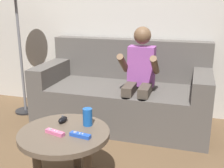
{
  "coord_description": "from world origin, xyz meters",
  "views": [
    {
      "loc": [
        0.86,
        -1.66,
        1.26
      ],
      "look_at": [
        0.21,
        0.46,
        0.6
      ],
      "focal_mm": 44.93,
      "sensor_mm": 36.0,
      "label": 1
    }
  ],
  "objects_px": {
    "nunchuk_black": "(63,120)",
    "game_remote_blue_far_corner": "(80,135)",
    "couch": "(123,95)",
    "coffee_table": "(65,141)",
    "game_remote_pink_near_edge": "(55,132)",
    "soda_can": "(88,117)",
    "person_seated_on_couch": "(139,75)"
  },
  "relations": [
    {
      "from": "nunchuk_black",
      "to": "soda_can",
      "type": "xyz_separation_m",
      "value": [
        0.19,
        0.01,
        0.04
      ]
    },
    {
      "from": "nunchuk_black",
      "to": "person_seated_on_couch",
      "type": "bearing_deg",
      "value": 67.73
    },
    {
      "from": "person_seated_on_couch",
      "to": "game_remote_pink_near_edge",
      "type": "distance_m",
      "value": 1.13
    },
    {
      "from": "couch",
      "to": "nunchuk_black",
      "type": "height_order",
      "value": "couch"
    },
    {
      "from": "couch",
      "to": "nunchuk_black",
      "type": "xyz_separation_m",
      "value": [
        -0.16,
        -1.08,
        0.15
      ]
    },
    {
      "from": "game_remote_pink_near_edge",
      "to": "nunchuk_black",
      "type": "distance_m",
      "value": 0.18
    },
    {
      "from": "coffee_table",
      "to": "soda_can",
      "type": "xyz_separation_m",
      "value": [
        0.11,
        0.13,
        0.13
      ]
    },
    {
      "from": "couch",
      "to": "game_remote_pink_near_edge",
      "type": "relative_size",
      "value": 12.09
    },
    {
      "from": "person_seated_on_couch",
      "to": "nunchuk_black",
      "type": "distance_m",
      "value": 0.97
    },
    {
      "from": "couch",
      "to": "person_seated_on_couch",
      "type": "distance_m",
      "value": 0.39
    },
    {
      "from": "nunchuk_black",
      "to": "game_remote_blue_far_corner",
      "type": "bearing_deg",
      "value": -39.75
    },
    {
      "from": "couch",
      "to": "nunchuk_black",
      "type": "relative_size",
      "value": 18.34
    },
    {
      "from": "nunchuk_black",
      "to": "game_remote_blue_far_corner",
      "type": "xyz_separation_m",
      "value": [
        0.21,
        -0.17,
        -0.01
      ]
    },
    {
      "from": "game_remote_pink_near_edge",
      "to": "nunchuk_black",
      "type": "relative_size",
      "value": 1.52
    },
    {
      "from": "person_seated_on_couch",
      "to": "coffee_table",
      "type": "height_order",
      "value": "person_seated_on_couch"
    },
    {
      "from": "game_remote_blue_far_corner",
      "to": "coffee_table",
      "type": "bearing_deg",
      "value": 160.19
    },
    {
      "from": "soda_can",
      "to": "game_remote_pink_near_edge",
      "type": "bearing_deg",
      "value": -128.77
    },
    {
      "from": "coffee_table",
      "to": "nunchuk_black",
      "type": "bearing_deg",
      "value": 120.31
    },
    {
      "from": "nunchuk_black",
      "to": "soda_can",
      "type": "height_order",
      "value": "soda_can"
    },
    {
      "from": "coffee_table",
      "to": "game_remote_pink_near_edge",
      "type": "distance_m",
      "value": 0.11
    },
    {
      "from": "couch",
      "to": "nunchuk_black",
      "type": "bearing_deg",
      "value": -98.55
    },
    {
      "from": "game_remote_blue_far_corner",
      "to": "soda_can",
      "type": "relative_size",
      "value": 1.18
    },
    {
      "from": "person_seated_on_couch",
      "to": "soda_can",
      "type": "xyz_separation_m",
      "value": [
        -0.18,
        -0.89,
        -0.09
      ]
    },
    {
      "from": "nunchuk_black",
      "to": "couch",
      "type": "bearing_deg",
      "value": 81.45
    },
    {
      "from": "game_remote_pink_near_edge",
      "to": "soda_can",
      "type": "distance_m",
      "value": 0.25
    },
    {
      "from": "person_seated_on_couch",
      "to": "soda_can",
      "type": "height_order",
      "value": "person_seated_on_couch"
    },
    {
      "from": "couch",
      "to": "game_remote_pink_near_edge",
      "type": "distance_m",
      "value": 1.27
    },
    {
      "from": "game_remote_blue_far_corner",
      "to": "soda_can",
      "type": "bearing_deg",
      "value": 96.2
    },
    {
      "from": "game_remote_blue_far_corner",
      "to": "person_seated_on_couch",
      "type": "bearing_deg",
      "value": 81.41
    },
    {
      "from": "couch",
      "to": "game_remote_blue_far_corner",
      "type": "relative_size",
      "value": 12.17
    },
    {
      "from": "soda_can",
      "to": "game_remote_blue_far_corner",
      "type": "bearing_deg",
      "value": -83.8
    },
    {
      "from": "person_seated_on_couch",
      "to": "couch",
      "type": "bearing_deg",
      "value": 137.8
    }
  ]
}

